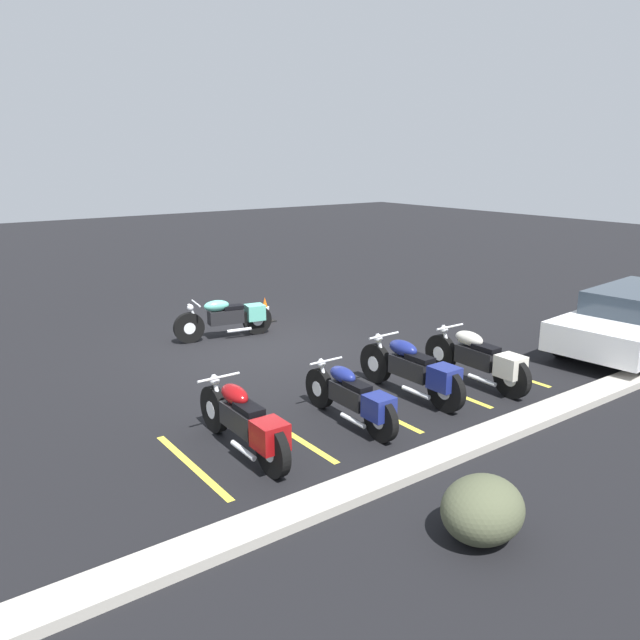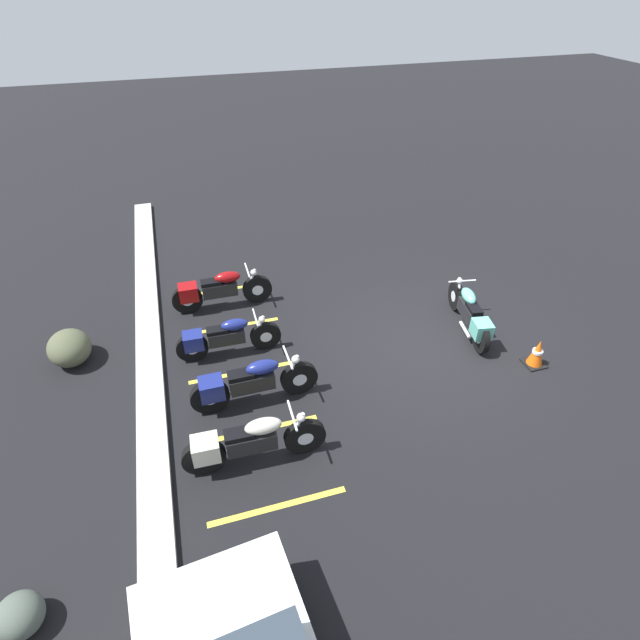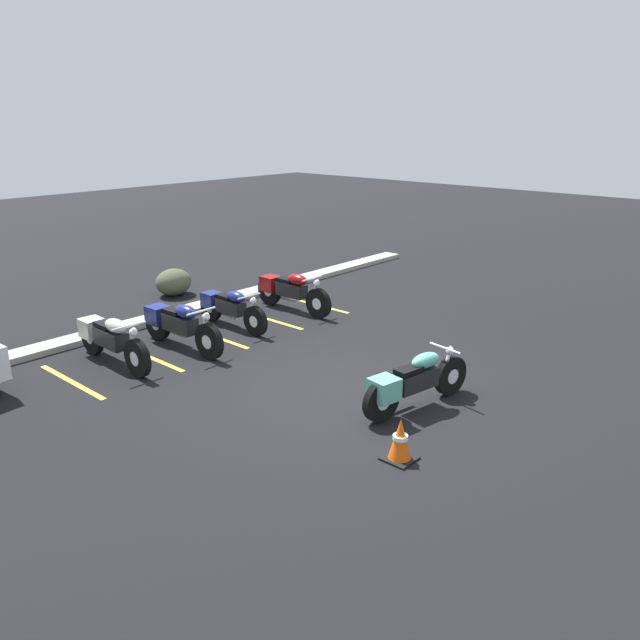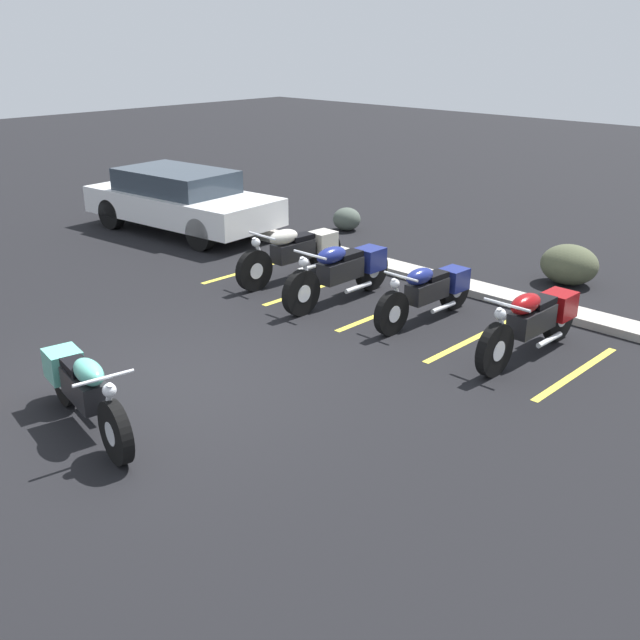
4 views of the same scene
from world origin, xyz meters
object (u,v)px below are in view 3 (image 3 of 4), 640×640
parked_bike_1 (178,324)px  parked_bike_2 (229,307)px  parked_bike_0 (110,338)px  landscape_rock_1 (174,282)px  traffic_cone (400,441)px  motorcycle_teal_featured (413,382)px  parked_bike_3 (289,290)px

parked_bike_1 → parked_bike_2: 1.50m
parked_bike_1 → parked_bike_0: bearing=-101.4°
parked_bike_0 → parked_bike_2: size_ratio=1.09×
landscape_rock_1 → traffic_cone: size_ratio=1.61×
motorcycle_teal_featured → traffic_cone: motorcycle_teal_featured is taller
traffic_cone → parked_bike_0: bearing=96.9°
parked_bike_0 → parked_bike_1: (1.31, -0.25, 0.00)m
parked_bike_2 → parked_bike_3: parked_bike_3 is taller
parked_bike_1 → parked_bike_3: (3.21, 0.14, -0.01)m
motorcycle_teal_featured → parked_bike_1: bearing=108.8°
parked_bike_2 → motorcycle_teal_featured: bearing=-6.7°
motorcycle_teal_featured → parked_bike_2: size_ratio=1.03×
parked_bike_0 → traffic_cone: bearing=8.6°
parked_bike_1 → landscape_rock_1: bearing=145.3°
parked_bike_1 → landscape_rock_1: 3.87m
parked_bike_2 → traffic_cone: size_ratio=3.58×
parked_bike_3 → landscape_rock_1: bearing=-160.6°
traffic_cone → parked_bike_3: bearing=56.5°
parked_bike_0 → parked_bike_3: (4.53, -0.11, -0.00)m
motorcycle_teal_featured → parked_bike_3: 5.61m
parked_bike_0 → landscape_rock_1: parked_bike_0 is taller
parked_bike_3 → parked_bike_1: bearing=-86.9°
landscape_rock_1 → parked_bike_0: bearing=-139.8°
motorcycle_teal_featured → landscape_rock_1: size_ratio=2.29×
parked_bike_2 → traffic_cone: (-2.08, -5.86, -0.17)m
parked_bike_3 → landscape_rock_1: parked_bike_3 is taller
motorcycle_teal_featured → parked_bike_2: (0.72, 5.14, -0.02)m
parked_bike_2 → traffic_cone: bearing=-18.2°
parked_bike_0 → parked_bike_2: bearing=91.5°
parked_bike_2 → parked_bike_1: bearing=-79.4°
motorcycle_teal_featured → parked_bike_0: size_ratio=0.94×
traffic_cone → landscape_rock_1: bearing=72.6°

